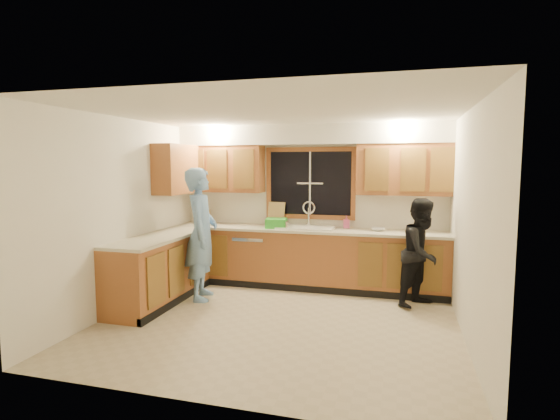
# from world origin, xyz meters

# --- Properties ---
(floor) EXTENTS (4.20, 4.20, 0.00)m
(floor) POSITION_xyz_m (0.00, 0.00, 0.00)
(floor) COLOR #BDAE91
(floor) RESTS_ON ground
(ceiling) EXTENTS (4.20, 4.20, 0.00)m
(ceiling) POSITION_xyz_m (0.00, 0.00, 2.50)
(ceiling) COLOR white
(wall_back) EXTENTS (4.20, 0.00, 4.20)m
(wall_back) POSITION_xyz_m (0.00, 1.90, 1.25)
(wall_back) COLOR white
(wall_back) RESTS_ON ground
(wall_left) EXTENTS (0.00, 3.80, 3.80)m
(wall_left) POSITION_xyz_m (-2.10, 0.00, 1.25)
(wall_left) COLOR white
(wall_left) RESTS_ON ground
(wall_right) EXTENTS (0.00, 3.80, 3.80)m
(wall_right) POSITION_xyz_m (2.10, 0.00, 1.25)
(wall_right) COLOR white
(wall_right) RESTS_ON ground
(base_cabinets_back) EXTENTS (4.20, 0.60, 0.88)m
(base_cabinets_back) POSITION_xyz_m (0.00, 1.60, 0.44)
(base_cabinets_back) COLOR #A15D2E
(base_cabinets_back) RESTS_ON ground
(base_cabinets_left) EXTENTS (0.60, 1.90, 0.88)m
(base_cabinets_left) POSITION_xyz_m (-1.80, 0.35, 0.44)
(base_cabinets_left) COLOR #A15D2E
(base_cabinets_left) RESTS_ON ground
(countertop_back) EXTENTS (4.20, 0.63, 0.04)m
(countertop_back) POSITION_xyz_m (0.00, 1.58, 0.90)
(countertop_back) COLOR beige
(countertop_back) RESTS_ON base_cabinets_back
(countertop_left) EXTENTS (0.63, 1.90, 0.04)m
(countertop_left) POSITION_xyz_m (-1.79, 0.35, 0.90)
(countertop_left) COLOR beige
(countertop_left) RESTS_ON base_cabinets_left
(upper_cabinets_left) EXTENTS (1.35, 0.33, 0.75)m
(upper_cabinets_left) POSITION_xyz_m (-1.43, 1.73, 1.83)
(upper_cabinets_left) COLOR #A15D2E
(upper_cabinets_left) RESTS_ON wall_back
(upper_cabinets_right) EXTENTS (1.35, 0.33, 0.75)m
(upper_cabinets_right) POSITION_xyz_m (1.43, 1.73, 1.83)
(upper_cabinets_right) COLOR #A15D2E
(upper_cabinets_right) RESTS_ON wall_back
(upper_cabinets_return) EXTENTS (0.33, 0.90, 0.75)m
(upper_cabinets_return) POSITION_xyz_m (-1.94, 1.12, 1.83)
(upper_cabinets_return) COLOR #A15D2E
(upper_cabinets_return) RESTS_ON wall_left
(soffit) EXTENTS (4.20, 0.35, 0.30)m
(soffit) POSITION_xyz_m (0.00, 1.72, 2.35)
(soffit) COLOR white
(soffit) RESTS_ON wall_back
(window_frame) EXTENTS (1.44, 0.03, 1.14)m
(window_frame) POSITION_xyz_m (0.00, 1.89, 1.60)
(window_frame) COLOR black
(window_frame) RESTS_ON wall_back
(sink) EXTENTS (0.86, 0.52, 0.57)m
(sink) POSITION_xyz_m (0.00, 1.60, 0.86)
(sink) COLOR white
(sink) RESTS_ON countertop_back
(dishwasher) EXTENTS (0.60, 0.56, 0.82)m
(dishwasher) POSITION_xyz_m (-0.85, 1.59, 0.41)
(dishwasher) COLOR silver
(dishwasher) RESTS_ON floor
(stove) EXTENTS (0.58, 0.75, 0.90)m
(stove) POSITION_xyz_m (-1.80, -0.22, 0.45)
(stove) COLOR silver
(stove) RESTS_ON floor
(man) EXTENTS (0.61, 0.77, 1.85)m
(man) POSITION_xyz_m (-1.30, 0.63, 0.93)
(man) COLOR #76A4DF
(man) RESTS_ON floor
(woman) EXTENTS (0.87, 0.90, 1.46)m
(woman) POSITION_xyz_m (1.69, 1.12, 0.73)
(woman) COLOR black
(woman) RESTS_ON floor
(knife_block) EXTENTS (0.13, 0.12, 0.23)m
(knife_block) POSITION_xyz_m (-1.71, 1.67, 1.04)
(knife_block) COLOR brown
(knife_block) RESTS_ON countertop_back
(cutting_board) EXTENTS (0.29, 0.12, 0.37)m
(cutting_board) POSITION_xyz_m (-0.54, 1.82, 1.11)
(cutting_board) COLOR tan
(cutting_board) RESTS_ON countertop_back
(dish_crate) EXTENTS (0.35, 0.33, 0.15)m
(dish_crate) POSITION_xyz_m (-0.45, 1.52, 0.99)
(dish_crate) COLOR green
(dish_crate) RESTS_ON countertop_back
(soap_bottle) EXTENTS (0.11, 0.11, 0.19)m
(soap_bottle) POSITION_xyz_m (0.60, 1.79, 1.02)
(soap_bottle) COLOR #D7518B
(soap_bottle) RESTS_ON countertop_back
(bowl) EXTENTS (0.21, 0.21, 0.05)m
(bowl) POSITION_xyz_m (1.08, 1.62, 0.94)
(bowl) COLOR silver
(bowl) RESTS_ON countertop_back
(can_left) EXTENTS (0.08, 0.08, 0.11)m
(can_left) POSITION_xyz_m (-0.40, 1.52, 0.97)
(can_left) COLOR #BCAD91
(can_left) RESTS_ON countertop_back
(can_right) EXTENTS (0.08, 0.08, 0.12)m
(can_right) POSITION_xyz_m (-0.28, 1.44, 0.98)
(can_right) COLOR #BCAD91
(can_right) RESTS_ON countertop_back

